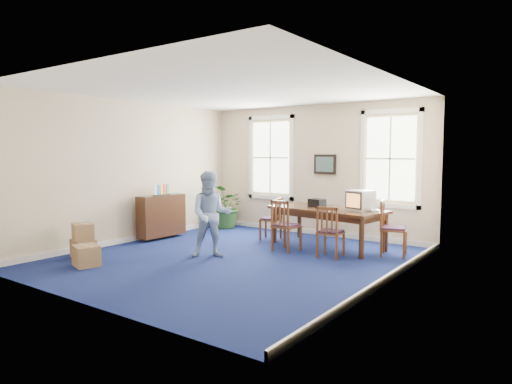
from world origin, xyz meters
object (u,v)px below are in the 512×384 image
Objects in this scene: chair_near_left at (286,225)px; crt_tv at (361,200)px; conference_table at (327,227)px; cardboard_boxes at (93,240)px; man at (211,215)px; credenza at (162,218)px; potted_plant at (227,206)px.

crt_tv is at bearing -138.07° from chair_near_left.
conference_table reaches higher than cardboard_boxes.
man reaches higher than credenza.
crt_tv is (0.73, 0.06, 0.63)m from conference_table.
man is (-2.11, -2.26, -0.21)m from crt_tv.
conference_table is 2.07× the size of potted_plant.
potted_plant is at bearing -170.13° from crt_tv.
man is 1.36× the size of credenza.
conference_table is 2.32× the size of chair_near_left.
credenza is at bearing -143.33° from crt_tv.
cardboard_boxes is (-3.94, -3.64, -0.70)m from crt_tv.
potted_plant is 0.97× the size of cardboard_boxes.
chair_near_left is at bearing -27.78° from potted_plant.
potted_plant is (-4.02, 0.57, -0.45)m from crt_tv.
cardboard_boxes is at bearing -77.64° from credenza.
chair_near_left is (-0.51, -0.84, 0.11)m from conference_table.
chair_near_left reaches higher than credenza.
man is at bearing 37.14° from cardboard_boxes.
crt_tv is 0.30× the size of man.
potted_plant is (0.33, 2.05, 0.11)m from credenza.
chair_near_left is at bearing -112.08° from conference_table.
conference_table is 2.63m from man.
conference_table is 3.89m from credenza.
chair_near_left is at bearing 45.40° from cardboard_boxes.
conference_table is 0.97m from crt_tv.
potted_plant is (-3.29, 0.62, 0.18)m from conference_table.
crt_tv reaches higher than cardboard_boxes.
chair_near_left is 3.85m from cardboard_boxes.
chair_near_left is at bearing -126.08° from crt_tv.
conference_table is at bearing -10.72° from potted_plant.
potted_plant reaches higher than cardboard_boxes.
man is at bearing -113.23° from conference_table.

